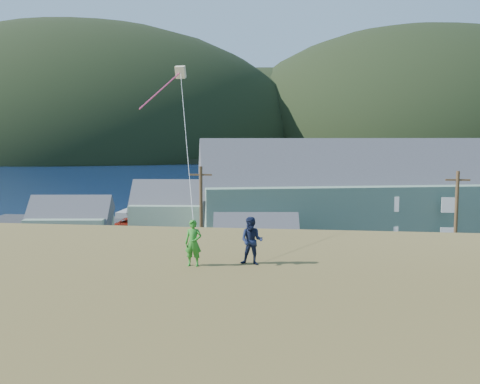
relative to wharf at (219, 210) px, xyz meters
name	(u,v)px	position (x,y,z in m)	size (l,w,h in m)	color
ground	(211,298)	(6.00, -40.00, -0.45)	(900.00, 900.00, 0.00)	#0A1638
grass_strip	(205,306)	(6.00, -42.00, -0.40)	(110.00, 8.00, 0.10)	#4C3D19
waterfront_lot	(240,247)	(6.00, -23.00, -0.39)	(72.00, 36.00, 0.12)	#28282B
wharf	(219,210)	(0.00, 0.00, 0.00)	(26.00, 14.00, 0.90)	gray
far_shore	(297,151)	(6.00, 290.00, 0.55)	(900.00, 320.00, 2.00)	black
far_hills	(357,151)	(41.59, 239.38, 1.55)	(760.00, 265.00, 143.00)	black
lodge	(384,196)	(20.51, -19.73, 4.64)	(39.08, 19.22, 13.25)	gray
shed_palegreen_near	(70,222)	(-11.71, -23.64, 1.87)	(9.05, 6.29, 6.11)	gray
shed_white	(256,244)	(8.41, -31.68, 1.77)	(7.71, 5.58, 5.72)	white
shed_palegreen_far	(180,209)	(-1.98, -15.81, 2.40)	(11.61, 7.28, 7.47)	gray
utility_poles	(192,228)	(4.38, -38.50, 4.20)	(36.18, 0.24, 9.40)	#47331E
parked_cars	(160,230)	(-3.49, -18.61, 0.41)	(25.49, 13.53, 1.55)	slate
kite_flyer_green	(193,243)	(9.01, -59.52, 7.48)	(0.53, 0.35, 1.47)	#287F22
kite_flyer_navy	(252,241)	(10.81, -59.12, 7.51)	(0.74, 0.58, 1.53)	#151D3A
kite_rig	(178,77)	(6.62, -51.44, 13.51)	(1.81, 4.44, 10.34)	beige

